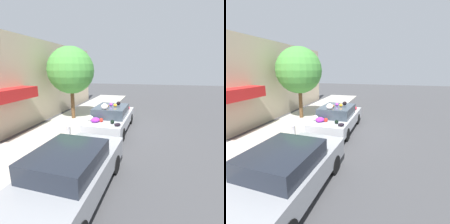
{
  "view_description": "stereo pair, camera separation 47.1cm",
  "coord_description": "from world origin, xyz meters",
  "views": [
    {
      "loc": [
        -9.1,
        -2.12,
        3.35
      ],
      "look_at": [
        0.0,
        0.02,
        1.03
      ],
      "focal_mm": 28.0,
      "sensor_mm": 36.0,
      "label": 1
    },
    {
      "loc": [
        -8.98,
        -2.58,
        3.35
      ],
      "look_at": [
        0.0,
        0.02,
        1.03
      ],
      "focal_mm": 28.0,
      "sensor_mm": 36.0,
      "label": 2
    }
  ],
  "objects": [
    {
      "name": "fire_hydrant",
      "position": [
        -2.1,
        1.6,
        0.46
      ],
      "size": [
        0.2,
        0.2,
        0.7
      ],
      "color": "#B2B2B7",
      "rests_on": "sidewalk_curb"
    },
    {
      "name": "ground_plane",
      "position": [
        0.0,
        0.0,
        0.0
      ],
      "size": [
        60.0,
        60.0,
        0.0
      ],
      "primitive_type": "plane",
      "color": "#424244"
    },
    {
      "name": "parked_car_plain",
      "position": [
        -5.41,
        -0.16,
        0.73
      ],
      "size": [
        4.38,
        2.0,
        1.42
      ],
      "rotation": [
        0.0,
        0.0,
        -0.05
      ],
      "color": "gray",
      "rests_on": "ground"
    },
    {
      "name": "street_tree",
      "position": [
        1.37,
        3.02,
        3.24
      ],
      "size": [
        2.95,
        2.95,
        4.61
      ],
      "color": "brown",
      "rests_on": "sidewalk_curb"
    },
    {
      "name": "sidewalk_curb",
      "position": [
        0.0,
        2.7,
        0.06
      ],
      "size": [
        24.0,
        3.2,
        0.12
      ],
      "color": "#B2ADA3",
      "rests_on": "ground"
    },
    {
      "name": "building_facade",
      "position": [
        -0.15,
        4.92,
        2.53
      ],
      "size": [
        18.0,
        1.2,
        5.11
      ],
      "color": "#C6B293",
      "rests_on": "ground"
    },
    {
      "name": "art_car",
      "position": [
        -0.03,
        0.02,
        0.73
      ],
      "size": [
        4.49,
        1.93,
        1.68
      ],
      "rotation": [
        0.0,
        0.0,
        -0.02
      ],
      "color": "#B7BABF",
      "rests_on": "ground"
    }
  ]
}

